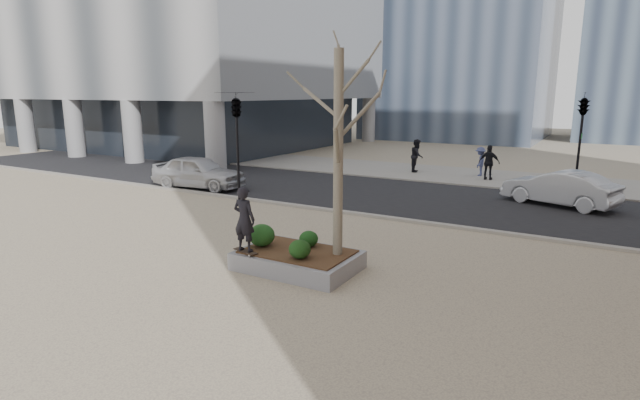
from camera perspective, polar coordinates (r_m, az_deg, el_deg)
The scene contains 18 objects.
ground at distance 13.61m, azimuth -6.11°, elevation -7.09°, with size 120.00×120.00×0.00m, color tan.
street at distance 22.17m, azimuth 9.32°, elevation 0.40°, with size 60.00×8.00×0.02m, color black.
far_sidewalk at distance 28.72m, azimuth 14.35°, elevation 2.86°, with size 60.00×6.00×0.02m, color gray.
planter at distance 13.00m, azimuth -2.55°, elevation -6.92°, with size 3.00×2.00×0.45m, color gray.
planter_mulch at distance 12.92m, azimuth -2.56°, elevation -5.90°, with size 2.70×1.70×0.04m, color #382314.
sycamore_tree at distance 12.05m, azimuth 2.13°, elevation 8.91°, with size 2.80×2.80×6.60m, color gray, non-canonical shape.
shrub_left at distance 13.30m, azimuth -6.68°, elevation -4.01°, with size 0.69×0.69×0.59m, color #133C16.
shrub_middle at distance 13.17m, azimuth -1.30°, elevation -4.46°, with size 0.50×0.50×0.43m, color black.
shrub_right at distance 12.27m, azimuth -2.33°, elevation -5.64°, with size 0.55×0.55×0.46m, color #153310.
skateboard at distance 12.94m, azimuth -8.53°, elevation -5.91°, with size 0.78×0.20×0.07m, color black, non-canonical shape.
skateboarder at distance 12.70m, azimuth -8.65°, elevation -2.17°, with size 0.61×0.40×1.67m, color black.
police_car at distance 24.38m, azimuth -13.73°, elevation 3.14°, with size 1.82×4.54×1.55m, color #BDBDC1.
car_silver at distance 22.17m, azimuth 25.68°, elevation 1.25°, with size 1.51×4.33×1.43m, color #ACAEB4.
pedestrian_a at distance 29.07m, azimuth 11.02°, elevation 5.00°, with size 0.90×0.70×1.86m, color black.
pedestrian_b at distance 28.54m, azimuth 17.83°, elevation 4.22°, with size 1.01×0.58×1.57m, color #3F4672.
pedestrian_c at distance 27.35m, azimuth 18.76°, elevation 4.08°, with size 1.06×0.44×1.80m, color black.
traffic_light_near at distance 20.77m, azimuth -9.40°, elevation 5.87°, with size 0.60×2.48×4.50m, color black, non-canonical shape.
traffic_light_far at distance 25.04m, azimuth 27.54°, elevation 5.71°, with size 0.60×2.48×4.50m, color black, non-canonical shape.
Camera 1 is at (7.66, -10.32, 4.48)m, focal length 28.00 mm.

